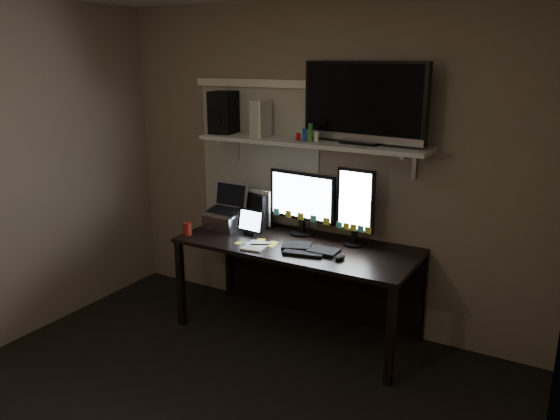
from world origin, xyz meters
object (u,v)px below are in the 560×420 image
Objects in this scene: tv at (364,103)px; monitor_portrait at (355,207)px; laptop at (224,207)px; speaker at (224,112)px; tablet at (251,222)px; cup at (187,229)px; monitor_landscape at (302,203)px; game_console at (262,119)px; desk at (304,261)px; keyboard at (310,249)px; mouse at (340,257)px.

monitor_portrait is at bearing -91.39° from tv.
speaker is (-0.10, 0.17, 0.74)m from laptop.
tablet is at bearing -156.47° from tv.
tv is at bearing 21.07° from cup.
monitor_portrait is 1.74× the size of speaker.
monitor_landscape is 0.98m from speaker.
speaker reaches higher than laptop.
monitor_portrait reaches higher than laptop.
desk is at bearing -18.50° from game_console.
tablet is at bearing -143.07° from monitor_landscape.
desk is at bearing -166.09° from monitor_portrait.
game_console reaches higher than cup.
tablet reaches higher than cup.
speaker is (-1.18, 0.04, 0.63)m from monitor_portrait.
tablet is at bearing -166.06° from desk.
game_console is at bearing 44.72° from cup.
tv is at bearing -4.85° from game_console.
monitor_landscape is at bearing -8.29° from speaker.
keyboard is 1.30× the size of speaker.
mouse is 1.14m from laptop.
tv is (0.24, 0.33, 1.02)m from keyboard.
laptop is 3.63× the size of cup.
mouse is at bearing 3.79° from cup.
tv is (1.09, 0.19, 0.86)m from laptop.
tv is at bearing 84.83° from monitor_portrait.
game_console reaches higher than keyboard.
desk is 0.61m from monitor_portrait.
tv is at bearing 42.95° from keyboard.
monitor_portrait is 2.08× the size of game_console.
mouse is (0.03, -0.34, -0.27)m from monitor_portrait.
tv reaches higher than cup.
monitor_landscape is at bearing -3.54° from game_console.
tablet is (-0.80, -0.17, -0.19)m from monitor_portrait.
monitor_portrait is at bearing -8.91° from game_console.
tablet is (-0.83, 0.17, 0.09)m from mouse.
mouse is at bearing -25.35° from speaker.
cup is (-1.00, -0.15, 0.04)m from keyboard.
laptop is 1.05× the size of speaker.
keyboard is 1.23× the size of laptop.
tv is at bearing 20.71° from tablet.
tablet is 0.81m from game_console.
cup is 0.99m from speaker.
game_console is (-0.34, -0.03, 0.64)m from monitor_landscape.
desk is at bearing 6.79° from laptop.
cup is 1.04m from game_console.
laptop is (-0.62, -0.17, -0.08)m from monitor_landscape.
keyboard is at bearing -126.04° from monitor_portrait.
monitor_landscape is at bearing 114.98° from keyboard.
mouse is 0.42× the size of tablet.
mouse is at bearing -78.66° from tv.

